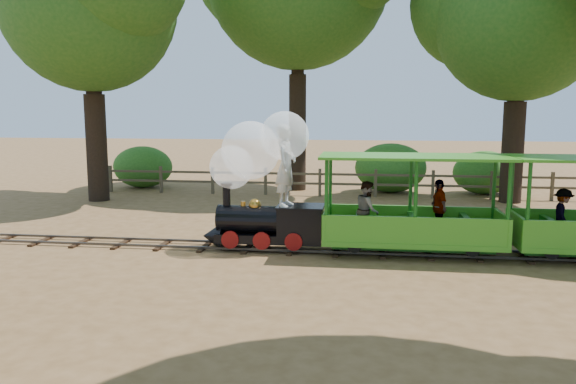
# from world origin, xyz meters

# --- Properties ---
(ground) EXTENTS (90.00, 90.00, 0.00)m
(ground) POSITION_xyz_m (0.00, 0.00, 0.00)
(ground) COLOR #9D6F43
(ground) RESTS_ON ground
(track) EXTENTS (22.00, 1.00, 0.10)m
(track) POSITION_xyz_m (0.00, 0.00, 0.07)
(track) COLOR #3F3D3A
(track) RESTS_ON ground
(locomotive) EXTENTS (2.75, 1.30, 3.17)m
(locomotive) POSITION_xyz_m (-1.70, 0.06, 1.78)
(locomotive) COLOR black
(locomotive) RESTS_ON ground
(carriage_front) EXTENTS (3.97, 1.62, 2.06)m
(carriage_front) POSITION_xyz_m (1.55, -0.01, 0.84)
(carriage_front) COLOR #419C22
(carriage_front) RESTS_ON track
(oak_ne) EXTENTS (6.92, 6.09, 8.91)m
(oak_ne) POSITION_xyz_m (5.47, 7.57, 6.41)
(oak_ne) COLOR #2D2116
(oak_ne) RESTS_ON ground
(fence) EXTENTS (18.10, 0.10, 1.00)m
(fence) POSITION_xyz_m (0.00, 8.00, 0.58)
(fence) COLOR brown
(fence) RESTS_ON ground
(shrub_west) EXTENTS (2.40, 1.84, 1.66)m
(shrub_west) POSITION_xyz_m (-8.23, 9.30, 0.83)
(shrub_west) COLOR #2D6B1E
(shrub_west) RESTS_ON ground
(shrub_mid_w) EXTENTS (2.68, 2.06, 1.86)m
(shrub_mid_w) POSITION_xyz_m (1.57, 9.30, 0.93)
(shrub_mid_w) COLOR #2D6B1E
(shrub_mid_w) RESTS_ON ground
(shrub_mid_e) EXTENTS (2.34, 1.80, 1.62)m
(shrub_mid_e) POSITION_xyz_m (1.55, 9.30, 0.81)
(shrub_mid_e) COLOR #2D6B1E
(shrub_mid_e) RESTS_ON ground
(shrub_east) EXTENTS (2.32, 1.78, 1.61)m
(shrub_east) POSITION_xyz_m (5.01, 9.30, 0.80)
(shrub_east) COLOR #2D6B1E
(shrub_east) RESTS_ON ground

